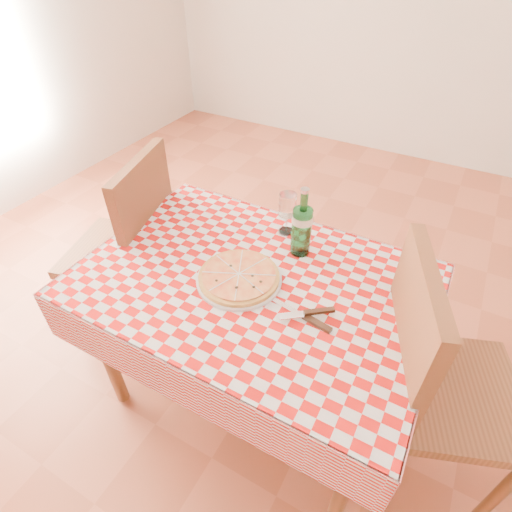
{
  "coord_description": "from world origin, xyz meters",
  "views": [
    {
      "loc": [
        0.53,
        -0.95,
        1.78
      ],
      "look_at": [
        -0.02,
        0.06,
        0.82
      ],
      "focal_mm": 28.0,
      "sensor_mm": 36.0,
      "label": 1
    }
  ],
  "objects_px": {
    "dining_table": "(253,297)",
    "water_bottle": "(302,222)",
    "chair_near": "(430,373)",
    "chair_far": "(131,241)",
    "wine_glass": "(287,214)",
    "pizza_plate": "(239,276)"
  },
  "relations": [
    {
      "from": "dining_table",
      "to": "wine_glass",
      "type": "relative_size",
      "value": 6.47
    },
    {
      "from": "wine_glass",
      "to": "chair_near",
      "type": "bearing_deg",
      "value": -23.43
    },
    {
      "from": "dining_table",
      "to": "chair_near",
      "type": "distance_m",
      "value": 0.68
    },
    {
      "from": "chair_near",
      "to": "pizza_plate",
      "type": "distance_m",
      "value": 0.74
    },
    {
      "from": "pizza_plate",
      "to": "wine_glass",
      "type": "bearing_deg",
      "value": 86.45
    },
    {
      "from": "chair_near",
      "to": "wine_glass",
      "type": "relative_size",
      "value": 5.66
    },
    {
      "from": "pizza_plate",
      "to": "water_bottle",
      "type": "distance_m",
      "value": 0.32
    },
    {
      "from": "chair_near",
      "to": "pizza_plate",
      "type": "relative_size",
      "value": 3.29
    },
    {
      "from": "dining_table",
      "to": "wine_glass",
      "type": "bearing_deg",
      "value": 93.44
    },
    {
      "from": "dining_table",
      "to": "water_bottle",
      "type": "relative_size",
      "value": 4.12
    },
    {
      "from": "pizza_plate",
      "to": "chair_far",
      "type": "bearing_deg",
      "value": 168.96
    },
    {
      "from": "dining_table",
      "to": "chair_far",
      "type": "relative_size",
      "value": 1.16
    },
    {
      "from": "water_bottle",
      "to": "wine_glass",
      "type": "relative_size",
      "value": 1.57
    },
    {
      "from": "chair_near",
      "to": "chair_far",
      "type": "xyz_separation_m",
      "value": [
        -1.42,
        0.08,
        -0.01
      ]
    },
    {
      "from": "chair_far",
      "to": "water_bottle",
      "type": "distance_m",
      "value": 0.89
    },
    {
      "from": "chair_far",
      "to": "water_bottle",
      "type": "bearing_deg",
      "value": 173.34
    },
    {
      "from": "chair_near",
      "to": "wine_glass",
      "type": "xyz_separation_m",
      "value": [
        -0.7,
        0.3,
        0.25
      ]
    },
    {
      "from": "dining_table",
      "to": "water_bottle",
      "type": "height_order",
      "value": "water_bottle"
    },
    {
      "from": "water_bottle",
      "to": "dining_table",
      "type": "bearing_deg",
      "value": -110.53
    },
    {
      "from": "chair_near",
      "to": "water_bottle",
      "type": "height_order",
      "value": "same"
    },
    {
      "from": "chair_near",
      "to": "water_bottle",
      "type": "relative_size",
      "value": 3.6
    },
    {
      "from": "pizza_plate",
      "to": "dining_table",
      "type": "bearing_deg",
      "value": 36.22
    }
  ]
}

